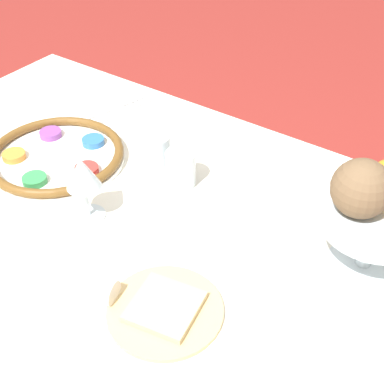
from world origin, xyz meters
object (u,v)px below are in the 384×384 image
at_px(seder_plate, 56,156).
at_px(wine_glass, 83,176).
at_px(cup_mid, 156,151).
at_px(cup_near, 181,169).
at_px(bread_plate, 165,309).
at_px(coconut, 361,189).
at_px(fruit_stand, 374,225).
at_px(napkin_roll, 75,281).

relative_size(seder_plate, wine_glass, 2.16).
bearing_deg(cup_mid, cup_near, -15.62).
relative_size(cup_near, cup_mid, 1.00).
xyz_separation_m(wine_glass, bread_plate, (0.26, -0.10, -0.09)).
distance_m(wine_glass, coconut, 0.49).
distance_m(coconut, cup_near, 0.40).
height_order(wine_glass, cup_mid, wine_glass).
bearing_deg(bread_plate, cup_near, 121.63).
xyz_separation_m(seder_plate, wine_glass, (0.19, -0.09, 0.08)).
relative_size(bread_plate, cup_mid, 2.46).
bearing_deg(fruit_stand, coconut, -143.47).
xyz_separation_m(coconut, cup_mid, (-0.45, 0.05, -0.14)).
xyz_separation_m(seder_plate, cup_near, (0.27, 0.09, 0.02)).
height_order(coconut, bread_plate, coconut).
distance_m(fruit_stand, bread_plate, 0.37).
height_order(fruit_stand, coconut, coconut).
height_order(fruit_stand, bread_plate, fruit_stand).
bearing_deg(wine_glass, bread_plate, -20.98).
bearing_deg(fruit_stand, bread_plate, -128.48).
height_order(wine_glass, coconut, coconut).
distance_m(wine_glass, cup_mid, 0.22).
xyz_separation_m(seder_plate, fruit_stand, (0.67, 0.09, 0.08)).
height_order(seder_plate, napkin_roll, napkin_roll).
relative_size(coconut, cup_mid, 1.25).
relative_size(fruit_stand, cup_near, 2.38).
distance_m(fruit_stand, cup_mid, 0.49).
distance_m(cup_near, cup_mid, 0.08).
relative_size(coconut, napkin_roll, 0.62).
distance_m(wine_glass, cup_near, 0.21).
height_order(bread_plate, cup_mid, cup_mid).
bearing_deg(cup_near, seder_plate, -161.24).
relative_size(wine_glass, napkin_roll, 0.89).
bearing_deg(cup_mid, seder_plate, -148.91).
height_order(wine_glass, fruit_stand, wine_glass).
distance_m(coconut, cup_mid, 0.47).
relative_size(seder_plate, cup_mid, 3.87).
height_order(seder_plate, cup_mid, cup_mid).
bearing_deg(cup_mid, bread_plate, -50.21).
distance_m(wine_glass, fruit_stand, 0.52).
height_order(seder_plate, wine_glass, wine_glass).
bearing_deg(cup_near, wine_glass, -114.92).
xyz_separation_m(seder_plate, bread_plate, (0.45, -0.19, -0.01)).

